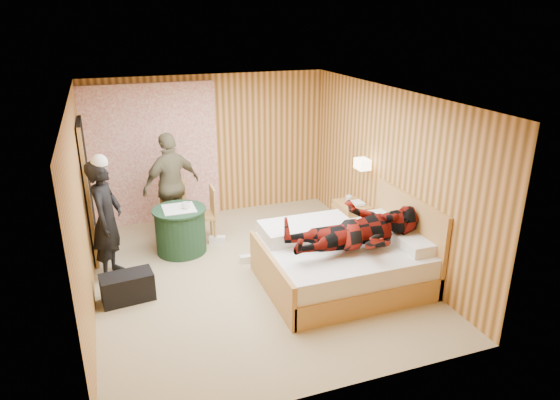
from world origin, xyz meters
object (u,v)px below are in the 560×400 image
object	(u,v)px
bed	(345,260)
duffel_bag	(128,287)
woman_standing	(107,220)
round_table	(181,230)
nightstand	(351,220)
chair_far	(174,205)
wall_lamp	(363,164)
chair_near	(207,210)
man_at_table	(172,185)
man_on_bed	(358,220)

from	to	relation	value
bed	duffel_bag	size ratio (longest dim) A/B	3.29
duffel_bag	woman_standing	bearing A→B (deg)	95.36
round_table	woman_standing	bearing A→B (deg)	-158.29
nightstand	chair_far	bearing A→B (deg)	158.63
wall_lamp	chair_near	bearing A→B (deg)	159.25
duffel_bag	woman_standing	size ratio (longest dim) A/B	0.39
chair_near	wall_lamp	bearing A→B (deg)	71.16
man_at_table	man_on_bed	xyz separation A→B (m)	(1.97, -2.60, 0.14)
chair_near	woman_standing	world-z (taller)	woman_standing
bed	man_on_bed	bearing A→B (deg)	-82.60
wall_lamp	bed	bearing A→B (deg)	-126.23
nightstand	man_at_table	xyz separation A→B (m)	(-2.70, 1.08, 0.56)
chair_near	man_at_table	xyz separation A→B (m)	(-0.47, 0.41, 0.34)
chair_near	duffel_bag	size ratio (longest dim) A/B	1.40
round_table	man_at_table	bearing A→B (deg)	90.00
round_table	duffel_bag	world-z (taller)	round_table
chair_near	duffel_bag	distance (m)	1.99
nightstand	bed	bearing A→B (deg)	-120.59
round_table	man_at_table	xyz separation A→B (m)	(0.00, 0.68, 0.50)
woman_standing	man_on_bed	xyz separation A→B (m)	(2.99, -1.51, 0.17)
woman_standing	man_at_table	xyz separation A→B (m)	(1.03, 1.09, 0.03)
man_at_table	nightstand	bearing A→B (deg)	134.32
woman_standing	duffel_bag	bearing A→B (deg)	-149.73
chair_far	duffel_bag	distance (m)	2.05
chair_near	man_on_bed	xyz separation A→B (m)	(1.50, -2.19, 0.48)
wall_lamp	bed	distance (m)	1.67
woman_standing	chair_far	bearing A→B (deg)	-25.72
wall_lamp	nightstand	world-z (taller)	wall_lamp
bed	chair_far	xyz separation A→B (m)	(-1.93, 2.34, 0.21)
chair_near	duffel_bag	xyz separation A→B (m)	(-1.34, -1.43, -0.34)
man_on_bed	round_table	bearing A→B (deg)	135.65
chair_near	bed	bearing A→B (deg)	38.76
bed	man_on_bed	xyz separation A→B (m)	(0.03, -0.23, 0.67)
chair_near	nightstand	bearing A→B (deg)	75.15
wall_lamp	nightstand	xyz separation A→B (m)	(-0.04, 0.19, -1.00)
chair_far	man_at_table	bearing A→B (deg)	104.69
duffel_bag	woman_standing	world-z (taller)	woman_standing
wall_lamp	bed	size ratio (longest dim) A/B	0.12
wall_lamp	round_table	xyz separation A→B (m)	(-2.74, 0.60, -0.94)
bed	nightstand	world-z (taller)	bed
duffel_bag	wall_lamp	bearing A→B (deg)	2.80
round_table	chair_far	world-z (taller)	chair_far
bed	man_at_table	xyz separation A→B (m)	(-1.94, 2.37, 0.53)
man_on_bed	wall_lamp	bearing A→B (deg)	59.75
chair_far	bed	bearing A→B (deg)	-46.38
chair_near	chair_far	bearing A→B (deg)	-127.53
bed	nightstand	xyz separation A→B (m)	(0.76, 1.29, -0.03)
chair_far	wall_lamp	bearing A→B (deg)	-20.36
nightstand	woman_standing	world-z (taller)	woman_standing
nightstand	man_at_table	size ratio (longest dim) A/B	0.35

